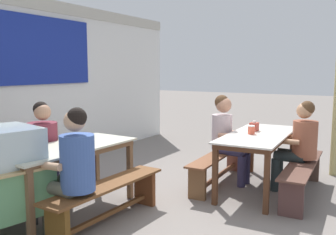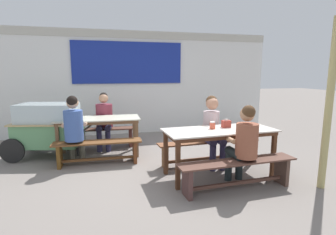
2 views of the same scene
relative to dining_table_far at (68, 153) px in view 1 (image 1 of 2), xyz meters
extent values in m
plane|color=slate|center=(1.10, -1.11, -0.68)|extent=(40.00, 40.00, 0.00)
cube|color=silver|center=(1.10, 1.86, 0.58)|extent=(7.38, 0.12, 2.53)
cube|color=navy|center=(0.80, 1.77, 1.22)|extent=(2.85, 0.03, 1.08)
cube|color=#B4B2A6|center=(1.10, 1.88, 1.95)|extent=(7.38, 0.20, 0.20)
cube|color=beige|center=(0.00, 0.00, 0.07)|extent=(1.63, 0.74, 0.02)
cube|color=brown|center=(0.00, 0.00, 0.03)|extent=(1.55, 0.68, 0.06)
cube|color=brown|center=(0.74, 0.26, -0.34)|extent=(0.06, 0.06, 0.68)
cube|color=brown|center=(0.72, -0.31, -0.34)|extent=(0.06, 0.06, 0.68)
cube|color=brown|center=(-0.74, -0.26, -0.34)|extent=(0.06, 0.06, 0.68)
cube|color=beige|center=(1.86, -1.57, 0.07)|extent=(1.79, 0.81, 0.02)
cube|color=#4F2E1C|center=(1.86, -1.57, 0.03)|extent=(1.71, 0.74, 0.06)
cube|color=#4F2E1C|center=(2.65, -1.23, -0.34)|extent=(0.06, 0.06, 0.68)
cube|color=#4F2E1C|center=(2.68, -1.84, -0.34)|extent=(0.06, 0.06, 0.68)
cube|color=#4F2E1C|center=(1.05, -1.31, -0.34)|extent=(0.06, 0.06, 0.68)
cube|color=#4F2E1C|center=(1.08, -1.91, -0.34)|extent=(0.06, 0.06, 0.68)
cube|color=#543326|center=(0.02, 0.56, -0.26)|extent=(1.57, 0.36, 0.02)
cube|color=brown|center=(0.68, 0.54, -0.48)|extent=(0.07, 0.26, 0.41)
cube|color=#543326|center=(0.02, 0.56, -0.58)|extent=(1.28, 0.09, 0.04)
cube|color=brown|center=(-0.02, -0.56, -0.27)|extent=(1.56, 0.37, 0.03)
cube|color=brown|center=(0.64, -0.58, -0.48)|extent=(0.07, 0.27, 0.40)
cube|color=brown|center=(-0.68, -0.54, -0.48)|extent=(0.07, 0.27, 0.40)
cube|color=brown|center=(-0.02, -0.56, -0.58)|extent=(1.27, 0.09, 0.04)
cube|color=brown|center=(1.84, -1.01, -0.26)|extent=(1.72, 0.34, 0.02)
cube|color=brown|center=(2.57, -0.98, -0.48)|extent=(0.07, 0.23, 0.41)
cube|color=brown|center=(1.11, -1.05, -0.48)|extent=(0.07, 0.23, 0.41)
cube|color=brown|center=(1.84, -1.01, -0.58)|extent=(1.43, 0.11, 0.04)
cube|color=brown|center=(1.89, -2.13, -0.26)|extent=(1.76, 0.39, 0.02)
cube|color=brown|center=(2.64, -2.10, -0.48)|extent=(0.07, 0.27, 0.41)
cube|color=#4F3330|center=(1.14, -2.17, -0.48)|extent=(0.07, 0.27, 0.41)
cube|color=brown|center=(1.89, -2.13, -0.58)|extent=(1.47, 0.11, 0.04)
cylinder|color=#333333|center=(-0.43, 0.06, -0.57)|extent=(0.05, 0.05, 0.23)
cylinder|color=#3F3F3F|center=(-0.19, 0.01, -0.09)|extent=(0.20, 0.72, 0.04)
cylinder|color=#212B2C|center=(2.11, -1.79, -0.47)|extent=(0.11, 0.11, 0.43)
cylinder|color=#212B2C|center=(1.93, -1.79, -0.47)|extent=(0.11, 0.11, 0.43)
cylinder|color=#212B2C|center=(2.11, -1.96, -0.20)|extent=(0.14, 0.38, 0.13)
cylinder|color=#212B2C|center=(1.93, -1.96, -0.20)|extent=(0.14, 0.38, 0.13)
cylinder|color=brown|center=(2.02, -2.13, 0.03)|extent=(0.31, 0.31, 0.48)
sphere|color=tan|center=(2.02, -2.11, 0.40)|extent=(0.20, 0.20, 0.20)
sphere|color=#4C331E|center=(2.02, -2.14, 0.44)|extent=(0.18, 0.18, 0.18)
cylinder|color=tan|center=(2.19, -1.95, 0.01)|extent=(0.07, 0.30, 0.07)
cylinder|color=tan|center=(1.85, -1.95, 0.01)|extent=(0.07, 0.30, 0.07)
cylinder|color=#332F51|center=(1.86, -1.35, -0.47)|extent=(0.11, 0.11, 0.43)
cylinder|color=#332F51|center=(2.04, -1.36, -0.47)|extent=(0.11, 0.11, 0.43)
cylinder|color=#332F51|center=(1.87, -1.18, -0.20)|extent=(0.14, 0.39, 0.13)
cylinder|color=#332F51|center=(2.05, -1.18, -0.20)|extent=(0.14, 0.39, 0.13)
cylinder|color=#BFABB1|center=(1.97, -1.01, 0.04)|extent=(0.29, 0.29, 0.50)
sphere|color=tan|center=(1.97, -1.03, 0.43)|extent=(0.22, 0.22, 0.22)
sphere|color=#4C331E|center=(1.97, -1.00, 0.46)|extent=(0.20, 0.20, 0.20)
cylinder|color=tan|center=(1.80, -1.18, 0.02)|extent=(0.08, 0.31, 0.08)
cylinder|color=tan|center=(2.12, -1.19, 0.02)|extent=(0.08, 0.31, 0.10)
cylinder|color=#616152|center=(-0.31, -0.21, -0.47)|extent=(0.11, 0.11, 0.43)
cylinder|color=#616152|center=(-0.49, -0.21, -0.47)|extent=(0.11, 0.11, 0.43)
cylinder|color=#616152|center=(-0.32, -0.38, -0.20)|extent=(0.14, 0.37, 0.13)
cylinder|color=#616152|center=(-0.50, -0.38, -0.20)|extent=(0.14, 0.37, 0.13)
cylinder|color=#3C599F|center=(-0.41, -0.55, 0.05)|extent=(0.32, 0.32, 0.53)
sphere|color=tan|center=(-0.41, -0.53, 0.45)|extent=(0.20, 0.20, 0.20)
sphere|color=black|center=(-0.41, -0.56, 0.49)|extent=(0.19, 0.19, 0.19)
cylinder|color=tan|center=(-0.23, -0.37, 0.04)|extent=(0.08, 0.31, 0.11)
cylinder|color=tan|center=(-0.59, -0.36, 0.04)|extent=(0.08, 0.30, 0.09)
cylinder|color=#2D2C4E|center=(0.00, 0.23, -0.47)|extent=(0.11, 0.11, 0.43)
cylinder|color=#2D2C4E|center=(0.18, 0.21, -0.47)|extent=(0.11, 0.11, 0.43)
cylinder|color=#2D2C4E|center=(0.02, 0.40, -0.20)|extent=(0.17, 0.38, 0.13)
cylinder|color=#2D2C4E|center=(0.20, 0.38, -0.20)|extent=(0.17, 0.38, 0.13)
cylinder|color=maroon|center=(0.12, 0.56, 0.04)|extent=(0.36, 0.36, 0.50)
sphere|color=tan|center=(0.12, 0.54, 0.41)|extent=(0.20, 0.20, 0.20)
sphere|color=black|center=(0.13, 0.57, 0.45)|extent=(0.18, 0.18, 0.18)
cylinder|color=tan|center=(-0.09, 0.40, 0.02)|extent=(0.10, 0.31, 0.09)
cylinder|color=tan|center=(0.30, 0.36, 0.02)|extent=(0.10, 0.31, 0.09)
cube|color=#A1392D|center=(2.04, -1.45, 0.14)|extent=(0.13, 0.10, 0.11)
cube|color=white|center=(2.04, -1.45, 0.21)|extent=(0.05, 0.03, 0.02)
cylinder|color=#DA553C|center=(1.77, -1.50, 0.13)|extent=(0.09, 0.09, 0.10)
cylinder|color=white|center=(1.77, -1.50, 0.19)|extent=(0.08, 0.08, 0.02)
camera|label=1|loc=(-2.84, -2.98, 0.92)|focal=39.16mm
camera|label=2|loc=(0.07, -5.31, 0.96)|focal=28.16mm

